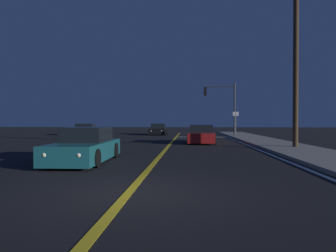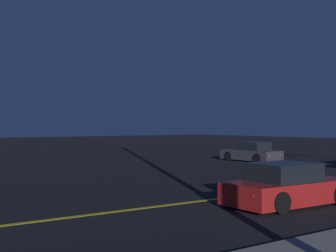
% 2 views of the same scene
% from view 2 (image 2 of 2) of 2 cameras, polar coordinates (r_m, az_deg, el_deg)
% --- Properties ---
extents(lane_line_center, '(0.20, 43.50, 0.01)m').
position_cam_2_polar(lane_line_center, '(14.88, 0.74, -9.60)').
color(lane_line_center, gold).
rests_on(lane_line_center, ground).
extents(lane_line_edge_right, '(0.16, 43.50, 0.01)m').
position_cam_2_polar(lane_line_edge_right, '(11.23, 17.07, -12.83)').
color(lane_line_edge_right, white).
rests_on(lane_line_edge_right, ground).
extents(car_side_waiting_red, '(2.07, 4.32, 1.34)m').
position_cam_2_polar(car_side_waiting_red, '(15.10, 14.45, -7.25)').
color(car_side_waiting_red, maroon).
rests_on(car_side_waiting_red, ground).
extents(car_following_oncoming_charcoal, '(4.42, 1.88, 1.34)m').
position_cam_2_polar(car_following_oncoming_charcoal, '(32.57, 10.20, -3.26)').
color(car_following_oncoming_charcoal, '#2D2D33').
rests_on(car_following_oncoming_charcoal, ground).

